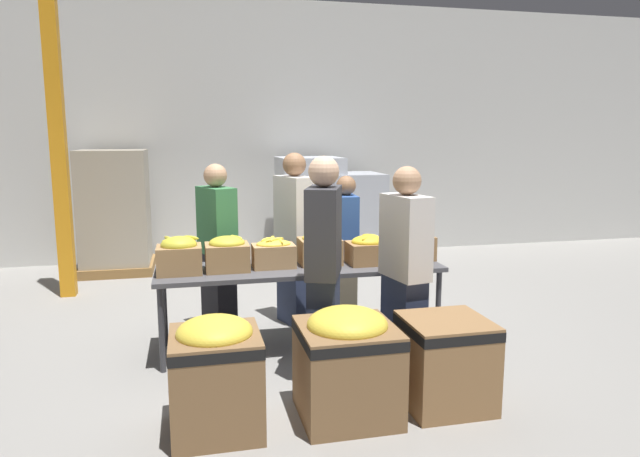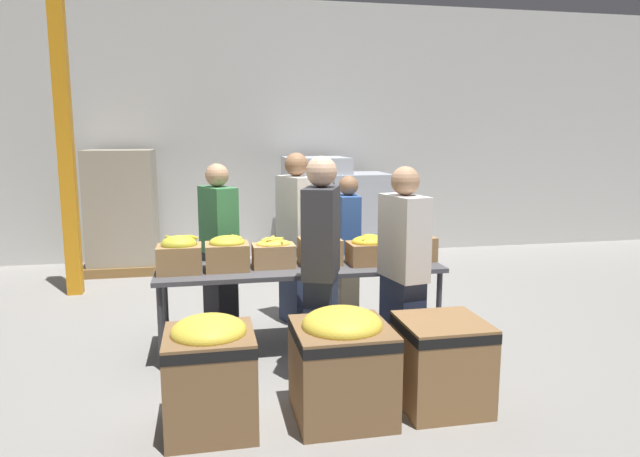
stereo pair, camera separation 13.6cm
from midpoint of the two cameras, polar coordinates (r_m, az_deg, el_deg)
ground_plane at (r=5.41m, az=-1.20°, el=-11.67°), size 30.00×30.00×0.00m
wall_back at (r=9.16m, az=-5.96°, el=9.67°), size 16.00×0.08×4.00m
sorting_table at (r=5.20m, az=-1.23°, el=-4.33°), size 2.56×0.74×0.77m
banana_box_0 at (r=5.04m, az=-13.14°, el=-2.50°), size 0.38×0.31×0.32m
banana_box_1 at (r=5.07m, az=-8.50°, el=-2.38°), size 0.38×0.33×0.31m
banana_box_2 at (r=5.14m, az=-3.90°, el=-2.43°), size 0.38×0.28×0.28m
banana_box_3 at (r=5.24m, az=0.75°, el=-1.91°), size 0.38×0.35×0.31m
banana_box_4 at (r=5.27m, az=5.63°, el=-2.13°), size 0.38×0.31×0.27m
banana_box_5 at (r=5.49m, az=10.05°, el=-1.54°), size 0.38×0.30×0.30m
volunteer_0 at (r=5.84m, az=-1.67°, el=-1.15°), size 0.38×0.53×1.77m
volunteer_1 at (r=4.49m, az=1.01°, el=-4.24°), size 0.39×0.53×1.79m
volunteer_2 at (r=6.04m, az=3.46°, el=-1.98°), size 0.24×0.42×1.52m
volunteer_3 at (r=4.64m, az=9.14°, el=-4.44°), size 0.31×0.49×1.70m
volunteer_4 at (r=5.65m, az=-9.37°, el=-2.11°), size 0.38×0.50×1.67m
donation_bin_0 at (r=3.91m, az=-9.93°, el=-13.77°), size 0.59×0.59×0.78m
donation_bin_1 at (r=4.03m, az=3.20°, el=-13.00°), size 0.66×0.66×0.78m
donation_bin_2 at (r=4.29m, az=12.99°, el=-12.71°), size 0.59×0.59×0.65m
support_pillar at (r=7.45m, az=-23.71°, el=9.02°), size 0.17×0.17×4.00m
pallet_stack_0 at (r=8.64m, az=0.04°, el=1.73°), size 1.01×1.01×1.61m
pallet_stack_1 at (r=8.73m, az=4.16°, el=0.98°), size 0.99×0.99×1.37m
pallet_stack_2 at (r=8.62m, az=-18.71°, el=1.62°), size 1.00×1.00×1.73m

